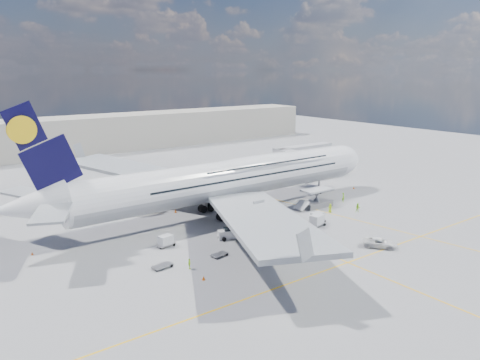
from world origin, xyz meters
TOP-DOWN VIEW (x-y plane):
  - ground at (0.00, 0.00)m, footprint 300.00×300.00m
  - taxi_line_main at (0.00, 0.00)m, footprint 0.25×220.00m
  - taxi_line_cross at (0.00, -20.00)m, footprint 120.00×0.25m
  - taxi_line_diag at (14.00, 10.00)m, footprint 14.16×99.06m
  - airliner at (0.26, 10.00)m, footprint 77.26×79.15m
  - jet_bridge at (29.81, 20.94)m, footprint 18.80×12.10m
  - cargo_loader at (16.82, 2.89)m, footprint 8.53×3.20m
  - terminal at (0.00, 95.00)m, footprint 180.00×16.00m
  - tree_line at (40.00, 140.00)m, footprint 160.00×6.00m
  - dolly_row_a at (-18.15, 1.34)m, footprint 3.11×2.04m
  - dolly_row_b at (-13.59, -6.97)m, footprint 2.75×1.78m
  - dolly_row_c at (-6.15, -3.90)m, footprint 3.16×1.81m
  - dolly_back at (-22.40, -5.70)m, footprint 3.06×1.95m
  - dolly_nose_far at (9.45, -4.69)m, footprint 3.27×1.96m
  - dolly_nose_near at (7.99, -5.96)m, footprint 3.67×2.51m
  - baggage_tug at (-8.36, -1.64)m, footprint 3.37×2.51m
  - catering_truck_inner at (-13.19, 19.69)m, footprint 5.96×2.53m
  - catering_truck_outer at (-23.27, 39.40)m, footprint 7.28×3.35m
  - service_van at (8.68, -19.03)m, footprint 5.06×5.60m
  - crew_nose at (23.94, 1.88)m, footprint 0.85×0.85m
  - crew_loader at (20.60, -4.74)m, footprint 1.11×1.11m
  - crew_wing at (-19.52, -8.28)m, footprint 0.76×0.96m
  - crew_van at (16.15, -1.63)m, footprint 0.87×1.01m
  - crew_tug at (-3.05, -9.22)m, footprint 1.30×0.80m
  - cone_nose at (34.53, 7.95)m, footprint 0.47×0.47m
  - cone_wing_left_inner at (-8.11, 16.34)m, footprint 0.49×0.49m
  - cone_wing_left_outer at (-7.64, 39.06)m, footprint 0.49×0.49m
  - cone_wing_right_inner at (-10.23, -11.97)m, footprint 0.40×0.40m
  - cone_wing_right_outer at (-19.83, -12.46)m, footprint 0.46×0.46m
  - cone_tail at (-35.94, 10.22)m, footprint 0.38×0.38m

SIDE VIEW (x-z plane):
  - ground at x=0.00m, z-range 0.00..0.00m
  - taxi_line_main at x=0.00m, z-range 0.00..0.01m
  - taxi_line_cross at x=0.00m, z-range 0.00..0.01m
  - taxi_line_diag at x=14.00m, z-range 0.00..0.01m
  - cone_tail at x=-35.94m, z-range -0.01..0.48m
  - cone_wing_right_inner at x=-10.23m, z-range -0.01..0.50m
  - cone_wing_right_outer at x=-19.83m, z-range -0.01..0.57m
  - cone_nose at x=34.53m, z-range -0.01..0.58m
  - dolly_row_b at x=-13.59m, z-range 0.10..0.48m
  - cone_wing_left_outer at x=-7.64m, z-range -0.01..0.61m
  - cone_wing_left_inner at x=-8.11m, z-range -0.01..0.62m
  - dolly_back at x=-22.40m, z-range 0.11..0.53m
  - dolly_row_c at x=-6.15m, z-range 0.12..0.57m
  - service_van at x=8.68m, z-range 0.00..1.45m
  - crew_wing at x=-19.52m, z-range 0.00..1.52m
  - baggage_tug at x=-8.36m, z-range -0.11..1.80m
  - crew_van at x=16.15m, z-range 0.00..1.75m
  - crew_loader at x=20.60m, z-range 0.00..1.82m
  - crew_tug at x=-3.05m, z-range 0.00..1.94m
  - dolly_row_a at x=-18.15m, z-range 0.07..1.89m
  - crew_nose at x=23.94m, z-range 0.00..1.99m
  - dolly_nose_far at x=9.45m, z-range 0.07..2.06m
  - dolly_nose_near at x=7.99m, z-range 0.08..2.20m
  - cargo_loader at x=16.82m, z-range -0.59..3.09m
  - catering_truck_inner at x=-13.19m, z-range -0.10..3.40m
  - catering_truck_outer at x=-23.27m, z-range -0.15..4.07m
  - tree_line at x=40.00m, z-range 0.00..8.00m
  - terminal at x=0.00m, z-range 0.00..12.00m
  - jet_bridge at x=29.81m, z-range 2.60..11.10m
  - airliner at x=0.26m, z-range -4.98..18.72m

